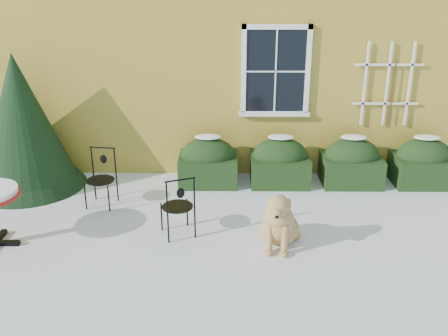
{
  "coord_description": "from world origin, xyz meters",
  "views": [
    {
      "loc": [
        0.06,
        -5.91,
        3.64
      ],
      "look_at": [
        0.0,
        1.0,
        0.9
      ],
      "focal_mm": 40.0,
      "sensor_mm": 36.0,
      "label": 1
    }
  ],
  "objects_px": {
    "patio_chair_near": "(178,206)",
    "dog": "(279,223)",
    "evergreen_shrub": "(24,135)",
    "patio_chair_far": "(101,178)"
  },
  "relations": [
    {
      "from": "evergreen_shrub",
      "to": "patio_chair_far",
      "type": "xyz_separation_m",
      "value": [
        1.5,
        -0.75,
        -0.49
      ]
    },
    {
      "from": "patio_chair_near",
      "to": "dog",
      "type": "distance_m",
      "value": 1.47
    },
    {
      "from": "evergreen_shrub",
      "to": "patio_chair_near",
      "type": "bearing_deg",
      "value": -32.14
    },
    {
      "from": "evergreen_shrub",
      "to": "patio_chair_near",
      "type": "relative_size",
      "value": 2.5
    },
    {
      "from": "evergreen_shrub",
      "to": "dog",
      "type": "xyz_separation_m",
      "value": [
        4.29,
        -2.1,
        -0.6
      ]
    },
    {
      "from": "evergreen_shrub",
      "to": "dog",
      "type": "bearing_deg",
      "value": -26.08
    },
    {
      "from": "evergreen_shrub",
      "to": "patio_chair_far",
      "type": "relative_size",
      "value": 2.5
    },
    {
      "from": "patio_chair_far",
      "to": "dog",
      "type": "distance_m",
      "value": 3.11
    },
    {
      "from": "evergreen_shrub",
      "to": "dog",
      "type": "height_order",
      "value": "evergreen_shrub"
    },
    {
      "from": "dog",
      "to": "patio_chair_far",
      "type": "bearing_deg",
      "value": 164.95
    }
  ]
}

